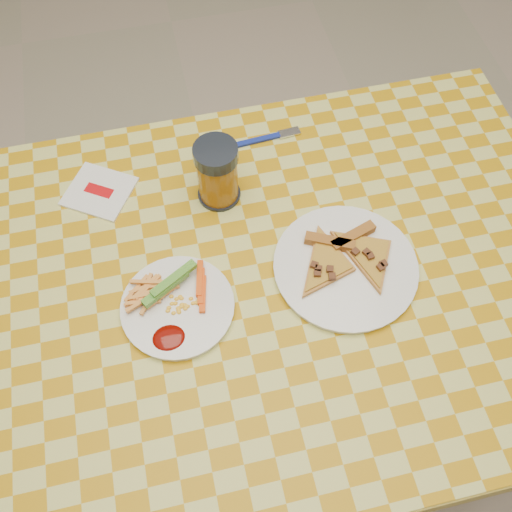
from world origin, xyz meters
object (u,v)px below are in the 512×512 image
object	(u,v)px
plate_right	(345,267)
plate_left	(178,307)
table	(261,297)
drink_glass	(217,173)

from	to	relation	value
plate_right	plate_left	bearing A→B (deg)	-177.94
table	drink_glass	bearing A→B (deg)	100.39
plate_left	drink_glass	world-z (taller)	drink_glass
plate_left	drink_glass	size ratio (longest dim) A/B	1.43
plate_left	drink_glass	xyz separation A→B (m)	(0.12, 0.24, 0.06)
table	plate_left	world-z (taller)	plate_left
table	drink_glass	size ratio (longest dim) A/B	9.03
plate_right	drink_glass	size ratio (longest dim) A/B	1.89
plate_left	table	bearing A→B (deg)	8.56
table	plate_right	size ratio (longest dim) A/B	4.78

